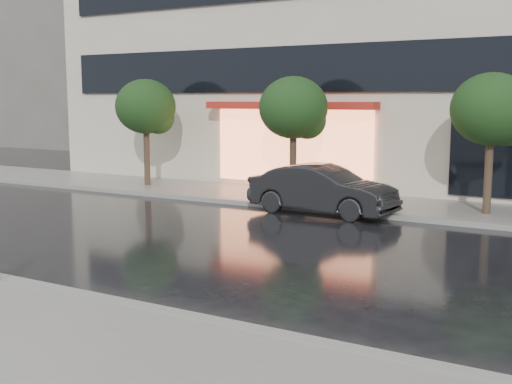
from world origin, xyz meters
The scene contains 10 objects.
ground centered at (0.00, 0.00, 0.00)m, with size 120.00×120.00×0.00m, color black.
sidewalk_near centered at (0.00, -3.25, 0.06)m, with size 60.00×4.50×0.12m, color slate.
sidewalk_far centered at (0.00, 10.25, 0.06)m, with size 60.00×3.50×0.12m, color slate.
curb_near centered at (0.00, -1.00, 0.07)m, with size 60.00×0.25×0.14m, color gray.
curb_far centered at (0.00, 8.50, 0.07)m, with size 60.00×0.25×0.14m, color gray.
bg_building_left centered at (-28.00, 26.00, 6.00)m, with size 14.00×10.00×12.00m, color #59544F.
tree_far_west centered at (-8.94, 10.03, 2.92)m, with size 2.20×2.20×3.99m.
tree_mid_west centered at (-2.94, 10.03, 2.92)m, with size 2.20×2.20×3.99m.
tree_mid_east centered at (3.06, 10.03, 2.92)m, with size 2.20×2.20×3.99m.
parked_car centered at (-1.20, 8.30, 0.70)m, with size 1.49×4.27×1.41m, color black.
Camera 1 is at (6.18, -8.36, 3.27)m, focal length 45.00 mm.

